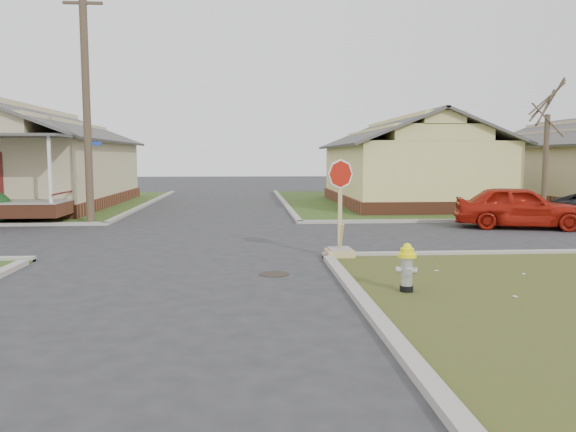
{
  "coord_description": "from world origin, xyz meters",
  "views": [
    {
      "loc": [
        1.64,
        -12.35,
        2.52
      ],
      "look_at": [
        2.61,
        1.0,
        1.1
      ],
      "focal_mm": 35.0,
      "sensor_mm": 36.0,
      "label": 1
    }
  ],
  "objects": [
    {
      "name": "manhole",
      "position": [
        2.2,
        -0.5,
        0.01
      ],
      "size": [
        0.64,
        0.64,
        0.01
      ],
      "primitive_type": "cylinder",
      "color": "black",
      "rests_on": "ground"
    },
    {
      "name": "red_sedan",
      "position": [
        11.23,
        6.73,
        0.75
      ],
      "size": [
        4.74,
        2.93,
        1.51
      ],
      "primitive_type": "imported",
      "rotation": [
        0.0,
        0.0,
        1.29
      ],
      "color": "#A3180B",
      "rests_on": "ground"
    },
    {
      "name": "curbs",
      "position": [
        0.0,
        5.0,
        0.0
      ],
      "size": [
        80.0,
        40.0,
        0.12
      ],
      "primitive_type": null,
      "color": "#A09B90",
      "rests_on": "ground"
    },
    {
      "name": "stop_sign",
      "position": [
        3.92,
        1.33,
        0.57
      ],
      "size": [
        0.68,
        0.67,
        2.41
      ],
      "rotation": [
        0.0,
        0.0,
        0.04
      ],
      "color": "tan",
      "rests_on": "ground"
    },
    {
      "name": "corner_house",
      "position": [
        -10.0,
        16.68,
        2.28
      ],
      "size": [
        10.1,
        15.5,
        5.3
      ],
      "color": "brown",
      "rests_on": "ground"
    },
    {
      "name": "side_house_yellow",
      "position": [
        10.0,
        16.5,
        2.19
      ],
      "size": [
        7.6,
        11.6,
        4.7
      ],
      "color": "brown",
      "rests_on": "ground"
    },
    {
      "name": "utility_pole",
      "position": [
        -4.2,
        8.9,
        4.66
      ],
      "size": [
        1.8,
        0.28,
        9.0
      ],
      "color": "#483A2A",
      "rests_on": "ground"
    },
    {
      "name": "ground",
      "position": [
        0.0,
        0.0,
        0.0
      ],
      "size": [
        120.0,
        120.0,
        0.0
      ],
      "primitive_type": "plane",
      "color": "#29292B",
      "rests_on": "ground"
    },
    {
      "name": "tree_mid_right",
      "position": [
        14.0,
        10.2,
        2.15
      ],
      "size": [
        0.22,
        0.22,
        4.2
      ],
      "primitive_type": "cylinder",
      "color": "#483A2A",
      "rests_on": "verge_far_right"
    },
    {
      "name": "fire_hydrant",
      "position": [
        4.55,
        -2.42,
        0.54
      ],
      "size": [
        0.34,
        0.34,
        0.9
      ],
      "rotation": [
        0.0,
        0.0,
        -0.38
      ],
      "color": "black",
      "rests_on": "ground"
    }
  ]
}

